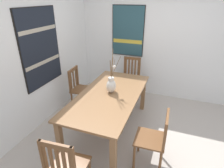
# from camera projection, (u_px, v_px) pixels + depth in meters

# --- Properties ---
(ground_plane) EXTENTS (6.40, 6.40, 0.03)m
(ground_plane) POSITION_uv_depth(u_px,v_px,m) (133.00, 138.00, 3.36)
(ground_plane) COLOR #B2A89E
(wall_back) EXTENTS (6.40, 0.12, 2.70)m
(wall_back) POSITION_uv_depth(u_px,v_px,m) (35.00, 53.00, 3.37)
(wall_back) COLOR white
(wall_back) RESTS_ON ground_plane
(wall_side) EXTENTS (0.12, 6.40, 2.70)m
(wall_side) POSITION_uv_depth(u_px,v_px,m) (157.00, 40.00, 4.35)
(wall_side) COLOR white
(wall_side) RESTS_ON ground_plane
(dining_table) EXTENTS (2.02, 0.99, 0.76)m
(dining_table) POSITION_uv_depth(u_px,v_px,m) (109.00, 99.00, 3.27)
(dining_table) COLOR #8E6642
(dining_table) RESTS_ON ground_plane
(centerpiece_vase) EXTENTS (0.26, 0.24, 0.75)m
(centerpiece_vase) POSITION_uv_depth(u_px,v_px,m) (111.00, 85.00, 3.24)
(centerpiece_vase) COLOR silver
(centerpiece_vase) RESTS_ON dining_table
(chair_0) EXTENTS (0.45, 0.45, 0.98)m
(chair_0) POSITION_uv_depth(u_px,v_px,m) (131.00, 78.00, 4.51)
(chair_0) COLOR brown
(chair_0) RESTS_ON ground_plane
(chair_1) EXTENTS (0.44, 0.44, 0.88)m
(chair_1) POSITION_uv_depth(u_px,v_px,m) (154.00, 139.00, 2.65)
(chair_1) COLOR brown
(chair_1) RESTS_ON ground_plane
(chair_2) EXTENTS (0.45, 0.45, 0.97)m
(chair_2) POSITION_uv_depth(u_px,v_px,m) (66.00, 167.00, 2.16)
(chair_2) COLOR brown
(chair_2) RESTS_ON ground_plane
(chair_3) EXTENTS (0.45, 0.45, 0.92)m
(chair_3) POSITION_uv_depth(u_px,v_px,m) (80.00, 88.00, 4.07)
(chair_3) COLOR brown
(chair_3) RESTS_ON ground_plane
(painting_on_back_wall) EXTENTS (0.98, 0.05, 1.39)m
(painting_on_back_wall) POSITION_uv_depth(u_px,v_px,m) (41.00, 48.00, 3.38)
(painting_on_back_wall) COLOR black
(painting_on_side_wall) EXTENTS (0.05, 0.76, 1.16)m
(painting_on_side_wall) POSITION_uv_depth(u_px,v_px,m) (128.00, 31.00, 4.44)
(painting_on_side_wall) COLOR black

